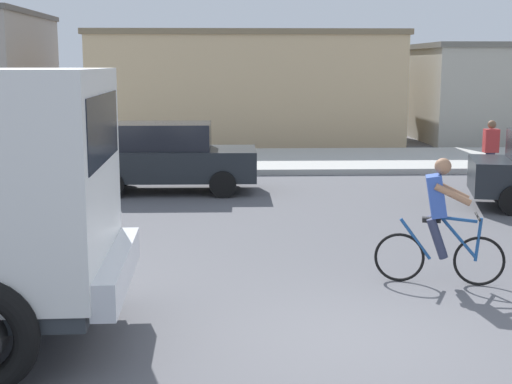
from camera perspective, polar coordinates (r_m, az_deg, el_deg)
ground_plane at (r=8.11m, az=7.78°, el=-11.43°), size 120.00×120.00×0.00m
sidewalk_far at (r=21.99m, az=1.37°, el=2.48°), size 80.00×5.00×0.16m
cyclist at (r=10.11m, az=14.12°, el=-2.23°), size 1.70×0.58×1.72m
car_white_mid at (r=17.09m, az=-6.89°, el=2.74°), size 4.01×1.90×1.60m
pedestrian_near_kerb at (r=18.41m, az=17.80°, el=2.94°), size 0.34×0.22×1.62m
building_mid_block at (r=28.87m, az=-0.84°, el=8.24°), size 11.46×6.83×4.14m
building_corner_right at (r=31.05m, az=18.64°, el=7.44°), size 7.25×7.39×3.70m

